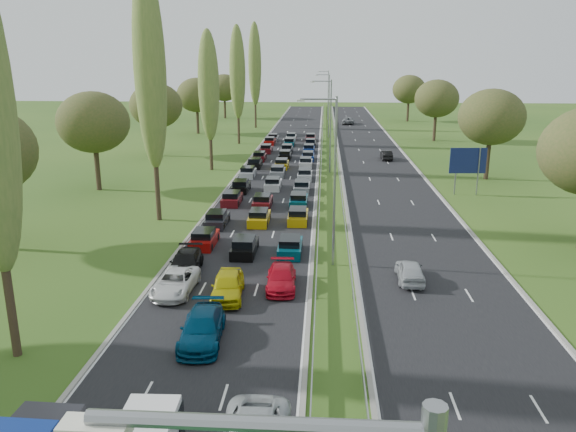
# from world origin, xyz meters

# --- Properties ---
(ground) EXTENTS (260.00, 260.00, 0.00)m
(ground) POSITION_xyz_m (4.50, 80.00, 0.00)
(ground) COLOR #2B4E18
(ground) RESTS_ON ground
(near_carriageway) EXTENTS (10.50, 215.00, 0.04)m
(near_carriageway) POSITION_xyz_m (-2.25, 82.50, 0.00)
(near_carriageway) COLOR black
(near_carriageway) RESTS_ON ground
(far_carriageway) EXTENTS (10.50, 215.00, 0.04)m
(far_carriageway) POSITION_xyz_m (11.25, 82.50, 0.00)
(far_carriageway) COLOR black
(far_carriageway) RESTS_ON ground
(central_reservation) EXTENTS (2.36, 215.00, 0.32)m
(central_reservation) POSITION_xyz_m (4.50, 82.50, 0.55)
(central_reservation) COLOR gray
(central_reservation) RESTS_ON ground
(lamp_columns) EXTENTS (0.18, 140.18, 12.00)m
(lamp_columns) POSITION_xyz_m (4.50, 78.00, 6.00)
(lamp_columns) COLOR gray
(lamp_columns) RESTS_ON ground
(poplar_row) EXTENTS (2.80, 127.80, 22.44)m
(poplar_row) POSITION_xyz_m (-11.50, 68.17, 12.39)
(poplar_row) COLOR #2D2116
(poplar_row) RESTS_ON ground
(woodland_left) EXTENTS (8.00, 166.00, 11.10)m
(woodland_left) POSITION_xyz_m (-22.00, 62.63, 7.68)
(woodland_left) COLOR #2D2116
(woodland_left) RESTS_ON ground
(woodland_right) EXTENTS (8.00, 153.00, 11.10)m
(woodland_right) POSITION_xyz_m (24.00, 66.67, 7.68)
(woodland_right) COLOR #2D2116
(woodland_right) RESTS_ON ground
(traffic_queue_fill) EXTENTS (9.10, 68.19, 0.80)m
(traffic_queue_fill) POSITION_xyz_m (-2.22, 77.35, 0.44)
(traffic_queue_fill) COLOR #A50C0A
(traffic_queue_fill) RESTS_ON ground
(near_car_2) EXTENTS (2.43, 5.03, 1.38)m
(near_car_2) POSITION_xyz_m (-5.57, 37.27, 0.71)
(near_car_2) COLOR silver
(near_car_2) RESTS_ON near_carriageway
(near_car_3) EXTENTS (2.37, 5.12, 1.45)m
(near_car_3) POSITION_xyz_m (-5.76, 40.72, 0.74)
(near_car_3) COLOR black
(near_car_3) RESTS_ON near_carriageway
(near_car_7) EXTENTS (2.45, 5.33, 1.51)m
(near_car_7) POSITION_xyz_m (-2.50, 30.98, 0.78)
(near_car_7) COLOR #05314F
(near_car_7) RESTS_ON near_carriageway
(near_car_8) EXTENTS (2.24, 4.83, 1.60)m
(near_car_8) POSITION_xyz_m (-2.12, 36.70, 0.82)
(near_car_8) COLOR #B5AD0C
(near_car_8) RESTS_ON near_carriageway
(near_car_11) EXTENTS (2.06, 4.69, 1.34)m
(near_car_11) POSITION_xyz_m (1.09, 38.47, 0.69)
(near_car_11) COLOR #B40B1C
(near_car_11) RESTS_ON near_carriageway
(far_car_0) EXTENTS (1.76, 4.23, 1.43)m
(far_car_0) POSITION_xyz_m (9.59, 40.20, 0.74)
(far_car_0) COLOR #A5AAAE
(far_car_0) RESTS_ON far_carriageway
(far_car_1) EXTENTS (1.56, 4.23, 1.38)m
(far_car_1) POSITION_xyz_m (13.03, 88.58, 0.71)
(far_car_1) COLOR black
(far_car_1) RESTS_ON far_carriageway
(far_car_2) EXTENTS (3.14, 5.97, 1.60)m
(far_car_2) POSITION_xyz_m (9.27, 137.69, 0.82)
(far_car_2) COLOR slate
(far_car_2) RESTS_ON far_carriageway
(direction_sign) EXTENTS (4.00, 0.40, 5.20)m
(direction_sign) POSITION_xyz_m (19.40, 66.20, 3.57)
(direction_sign) COLOR gray
(direction_sign) RESTS_ON ground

